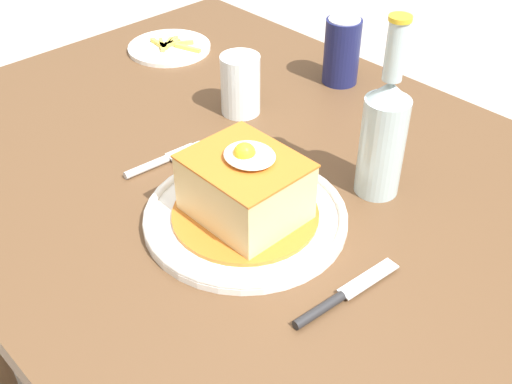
{
  "coord_description": "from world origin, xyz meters",
  "views": [
    {
      "loc": [
        0.54,
        -0.53,
        1.31
      ],
      "look_at": [
        0.05,
        -0.07,
        0.79
      ],
      "focal_mm": 44.11,
      "sensor_mm": 36.0,
      "label": 1
    }
  ],
  "objects_px": {
    "drinking_glass": "(240,88)",
    "side_plate_fries": "(170,47)",
    "main_plate": "(245,216)",
    "soda_can": "(342,51)",
    "fork": "(158,162)",
    "knife": "(334,301)",
    "beer_bottle_clear": "(384,132)"
  },
  "relations": [
    {
      "from": "drinking_glass",
      "to": "side_plate_fries",
      "type": "bearing_deg",
      "value": 167.79
    },
    {
      "from": "main_plate",
      "to": "soda_can",
      "type": "bearing_deg",
      "value": 113.71
    },
    {
      "from": "fork",
      "to": "knife",
      "type": "height_order",
      "value": "same"
    },
    {
      "from": "beer_bottle_clear",
      "to": "drinking_glass",
      "type": "height_order",
      "value": "beer_bottle_clear"
    },
    {
      "from": "main_plate",
      "to": "beer_bottle_clear",
      "type": "xyz_separation_m",
      "value": [
        0.08,
        0.19,
        0.09
      ]
    },
    {
      "from": "soda_can",
      "to": "fork",
      "type": "bearing_deg",
      "value": -91.69
    },
    {
      "from": "soda_can",
      "to": "beer_bottle_clear",
      "type": "bearing_deg",
      "value": -40.38
    },
    {
      "from": "fork",
      "to": "side_plate_fries",
      "type": "relative_size",
      "value": 0.83
    },
    {
      "from": "fork",
      "to": "beer_bottle_clear",
      "type": "xyz_separation_m",
      "value": [
        0.27,
        0.19,
        0.09
      ]
    },
    {
      "from": "main_plate",
      "to": "soda_can",
      "type": "relative_size",
      "value": 2.26
    },
    {
      "from": "knife",
      "to": "soda_can",
      "type": "xyz_separation_m",
      "value": [
        -0.36,
        0.43,
        0.06
      ]
    },
    {
      "from": "fork",
      "to": "drinking_glass",
      "type": "bearing_deg",
      "value": 99.31
    },
    {
      "from": "main_plate",
      "to": "soda_can",
      "type": "height_order",
      "value": "soda_can"
    },
    {
      "from": "main_plate",
      "to": "soda_can",
      "type": "distance_m",
      "value": 0.45
    },
    {
      "from": "knife",
      "to": "beer_bottle_clear",
      "type": "height_order",
      "value": "beer_bottle_clear"
    },
    {
      "from": "beer_bottle_clear",
      "to": "soda_can",
      "type": "bearing_deg",
      "value": 139.62
    },
    {
      "from": "main_plate",
      "to": "fork",
      "type": "xyz_separation_m",
      "value": [
        -0.19,
        -0.01,
        -0.0
      ]
    },
    {
      "from": "fork",
      "to": "side_plate_fries",
      "type": "height_order",
      "value": "side_plate_fries"
    },
    {
      "from": "main_plate",
      "to": "side_plate_fries",
      "type": "distance_m",
      "value": 0.57
    },
    {
      "from": "soda_can",
      "to": "knife",
      "type": "bearing_deg",
      "value": -50.09
    },
    {
      "from": "knife",
      "to": "beer_bottle_clear",
      "type": "xyz_separation_m",
      "value": [
        -0.11,
        0.22,
        0.09
      ]
    },
    {
      "from": "main_plate",
      "to": "beer_bottle_clear",
      "type": "distance_m",
      "value": 0.22
    },
    {
      "from": "knife",
      "to": "soda_can",
      "type": "relative_size",
      "value": 1.34
    },
    {
      "from": "main_plate",
      "to": "knife",
      "type": "bearing_deg",
      "value": -8.5
    },
    {
      "from": "beer_bottle_clear",
      "to": "knife",
      "type": "bearing_deg",
      "value": -63.87
    },
    {
      "from": "fork",
      "to": "soda_can",
      "type": "height_order",
      "value": "soda_can"
    },
    {
      "from": "main_plate",
      "to": "side_plate_fries",
      "type": "relative_size",
      "value": 1.65
    },
    {
      "from": "fork",
      "to": "drinking_glass",
      "type": "xyz_separation_m",
      "value": [
        -0.03,
        0.2,
        0.04
      ]
    },
    {
      "from": "knife",
      "to": "side_plate_fries",
      "type": "distance_m",
      "value": 0.75
    },
    {
      "from": "drinking_glass",
      "to": "main_plate",
      "type": "bearing_deg",
      "value": -41.12
    },
    {
      "from": "drinking_glass",
      "to": "fork",
      "type": "bearing_deg",
      "value": -80.69
    },
    {
      "from": "fork",
      "to": "knife",
      "type": "distance_m",
      "value": 0.38
    }
  ]
}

